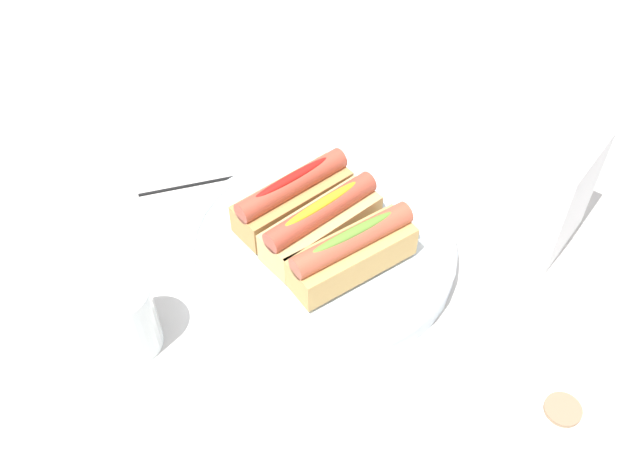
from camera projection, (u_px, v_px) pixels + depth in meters
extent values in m
plane|color=beige|center=(328.00, 263.00, 0.85)|extent=(2.40, 2.40, 0.00)
cylinder|color=silver|center=(320.00, 250.00, 0.85)|extent=(0.32, 0.32, 0.03)
torus|color=silver|center=(320.00, 243.00, 0.84)|extent=(0.32, 0.32, 0.01)
cube|color=tan|center=(291.00, 203.00, 0.85)|extent=(0.15, 0.05, 0.04)
cylinder|color=#B24C38|center=(290.00, 186.00, 0.83)|extent=(0.15, 0.03, 0.03)
ellipsoid|color=red|center=(290.00, 179.00, 0.82)|extent=(0.11, 0.02, 0.01)
cube|color=#DBB270|center=(320.00, 228.00, 0.82)|extent=(0.15, 0.06, 0.04)
cylinder|color=#B24C38|center=(320.00, 212.00, 0.80)|extent=(0.15, 0.03, 0.03)
ellipsoid|color=gold|center=(320.00, 205.00, 0.79)|extent=(0.11, 0.02, 0.01)
cube|color=tan|center=(351.00, 256.00, 0.79)|extent=(0.15, 0.06, 0.04)
cylinder|color=#BC563D|center=(352.00, 240.00, 0.77)|extent=(0.15, 0.04, 0.03)
ellipsoid|color=olive|center=(353.00, 232.00, 0.76)|extent=(0.11, 0.02, 0.01)
cylinder|color=white|center=(124.00, 319.00, 0.74)|extent=(0.07, 0.07, 0.09)
cylinder|color=silver|center=(127.00, 326.00, 0.75)|extent=(0.06, 0.06, 0.06)
cylinder|color=white|center=(544.00, 446.00, 0.62)|extent=(0.11, 0.11, 0.13)
cylinder|color=#997A5B|center=(563.00, 410.00, 0.57)|extent=(0.03, 0.03, 0.00)
cube|color=white|center=(561.00, 197.00, 0.82)|extent=(0.12, 0.07, 0.15)
cylinder|color=black|center=(221.00, 179.00, 0.95)|extent=(0.21, 0.09, 0.01)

